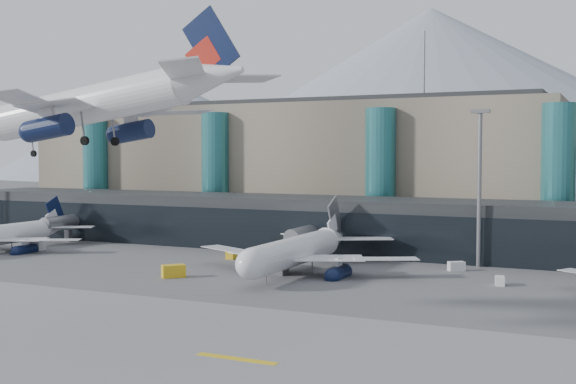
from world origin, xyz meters
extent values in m
plane|color=#515154|center=(0.00, 0.00, 0.00)|extent=(900.00, 900.00, 0.00)
cube|color=slate|center=(0.00, -15.00, 0.02)|extent=(400.00, 40.00, 0.04)
cube|color=gold|center=(20.00, -15.00, 0.05)|extent=(8.00, 1.00, 0.02)
cube|color=black|center=(0.00, 58.00, 5.00)|extent=(170.00, 18.00, 10.00)
cube|color=black|center=(0.00, 49.10, 4.00)|extent=(170.00, 0.40, 8.00)
cylinder|color=slate|center=(-55.00, 47.00, 4.20)|extent=(2.80, 14.00, 2.80)
cube|color=slate|center=(-55.00, 47.00, 1.20)|extent=(1.20, 1.20, 2.40)
cylinder|color=slate|center=(0.00, 47.00, 4.20)|extent=(2.80, 14.00, 2.80)
cube|color=slate|center=(0.00, 47.00, 1.20)|extent=(1.20, 1.20, 2.40)
cube|color=gray|center=(-25.00, 90.00, 15.00)|extent=(130.00, 30.00, 30.00)
cube|color=black|center=(-25.00, 90.00, 30.50)|extent=(123.50, 28.00, 1.00)
cylinder|color=#297073|center=(-70.00, 74.00, 14.00)|extent=(6.40, 6.40, 28.00)
cylinder|color=#297073|center=(-35.00, 74.00, 14.00)|extent=(6.40, 6.40, 28.00)
cylinder|color=#297073|center=(5.00, 74.00, 14.00)|extent=(6.40, 6.40, 28.00)
cylinder|color=#297073|center=(40.00, 74.00, 14.00)|extent=(6.40, 6.40, 28.00)
cylinder|color=slate|center=(10.00, 90.00, 38.00)|extent=(0.40, 0.40, 16.00)
cone|color=gray|center=(-260.00, 380.00, 37.50)|extent=(320.00, 320.00, 75.00)
cone|color=gray|center=(-60.00, 380.00, 55.00)|extent=(400.00, 400.00, 110.00)
cylinder|color=slate|center=(30.00, 48.00, 12.50)|extent=(0.70, 0.70, 25.00)
cube|color=slate|center=(30.00, 48.00, 25.30)|extent=(3.00, 1.20, 0.60)
cylinder|color=white|center=(2.59, -11.67, 24.93)|extent=(23.61, 4.13, 3.91)
ellipsoid|color=white|center=(-9.20, -11.56, 24.93)|extent=(5.51, 3.96, 3.91)
cone|color=white|center=(17.74, -11.82, 25.12)|extent=(6.77, 3.97, 3.91)
cube|color=white|center=(4.19, -20.11, 24.28)|extent=(12.18, 17.70, 0.20)
cylinder|color=#0C1638|center=(2.86, -18.07, 22.29)|extent=(4.73, 2.19, 2.15)
cube|color=white|center=(17.70, -16.53, 25.32)|extent=(7.03, 9.32, 0.16)
cube|color=white|center=(4.35, -3.27, 24.28)|extent=(12.42, 17.66, 0.20)
cylinder|color=#0C1638|center=(2.98, -5.28, 22.29)|extent=(4.73, 2.19, 2.15)
cube|color=white|center=(17.78, -7.10, 25.32)|extent=(7.14, 9.30, 0.16)
cube|color=#0C1638|center=(18.08, -11.82, 28.25)|extent=(5.84, 0.29, 6.88)
cube|color=#AF2015|center=(17.07, -11.81, 27.08)|extent=(3.90, 0.31, 3.76)
cylinder|color=slate|center=(-5.66, -11.60, 22.39)|extent=(0.16, 0.16, 3.13)
cylinder|color=black|center=(-5.66, -11.60, 21.02)|extent=(0.70, 0.25, 0.69)
cylinder|color=black|center=(3.57, -14.03, 21.02)|extent=(0.89, 0.36, 0.89)
cylinder|color=black|center=(3.62, -9.34, 21.02)|extent=(0.89, 0.36, 0.89)
cylinder|color=white|center=(-55.76, 31.00, 4.29)|extent=(3.96, 23.23, 3.85)
cone|color=white|center=(-55.84, 45.92, 4.48)|extent=(3.88, 6.65, 3.85)
cube|color=white|center=(-47.48, 32.70, 3.65)|extent=(17.40, 12.18, 0.19)
cylinder|color=#0C1638|center=(-49.47, 31.36, 1.69)|extent=(2.14, 4.65, 2.12)
cube|color=white|center=(-51.20, 45.95, 4.67)|extent=(9.16, 7.01, 0.15)
cube|color=white|center=(-60.48, 45.90, 4.67)|extent=(9.17, 6.94, 0.15)
cube|color=#0C1638|center=(-55.84, 46.25, 7.56)|extent=(0.26, 5.75, 6.77)
cube|color=white|center=(-55.84, 45.26, 6.40)|extent=(0.29, 3.84, 3.70)
cylinder|color=black|center=(-53.46, 32.01, 0.44)|extent=(0.35, 0.88, 0.88)
cylinder|color=black|center=(-58.08, 31.98, 0.44)|extent=(0.35, 0.88, 0.88)
cylinder|color=white|center=(5.68, 31.00, 4.93)|extent=(4.49, 26.69, 4.42)
ellipsoid|color=white|center=(5.72, 17.66, 4.93)|extent=(4.44, 6.20, 4.42)
cone|color=white|center=(5.64, 48.15, 5.15)|extent=(4.44, 7.63, 4.42)
cube|color=white|center=(15.21, 32.93, 4.20)|extent=(20.00, 13.96, 0.22)
cylinder|color=#0C1638|center=(12.92, 31.40, 1.94)|extent=(2.45, 5.34, 2.43)
cube|color=white|center=(10.97, 48.16, 5.37)|extent=(10.53, 8.04, 0.18)
cube|color=white|center=(-3.85, 32.88, 4.20)|extent=(20.01, 13.88, 0.22)
cylinder|color=#0C1638|center=(-1.56, 31.36, 1.94)|extent=(2.45, 5.34, 2.43)
cube|color=white|center=(0.30, 48.13, 5.37)|extent=(10.54, 8.00, 0.18)
cube|color=slate|center=(5.64, 48.53, 8.68)|extent=(0.28, 6.60, 7.78)
cube|color=white|center=(5.64, 47.39, 7.36)|extent=(0.32, 4.42, 4.25)
cylinder|color=slate|center=(5.71, 21.66, 2.05)|extent=(0.18, 0.18, 3.54)
cylinder|color=black|center=(5.71, 21.66, 0.50)|extent=(0.28, 0.79, 0.78)
cylinder|color=black|center=(8.33, 32.15, 0.50)|extent=(0.40, 1.01, 1.01)
cylinder|color=black|center=(3.03, 32.14, 0.50)|extent=(0.40, 1.01, 1.01)
cube|color=silver|center=(-51.10, 33.30, 1.03)|extent=(3.84, 2.40, 2.06)
cube|color=gold|center=(-10.90, 39.33, 0.74)|extent=(1.64, 2.59, 1.47)
cube|color=#4A4A4F|center=(3.20, 27.66, 0.99)|extent=(3.75, 2.30, 1.97)
cube|color=silver|center=(27.55, 42.71, 0.73)|extent=(2.87, 2.58, 1.46)
cube|color=silver|center=(35.73, 32.58, 0.63)|extent=(1.65, 2.36, 1.26)
cube|color=gold|center=(-9.51, 18.80, 0.94)|extent=(3.65, 3.69, 1.88)
camera|label=1|loc=(51.07, -70.86, 18.37)|focal=45.00mm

